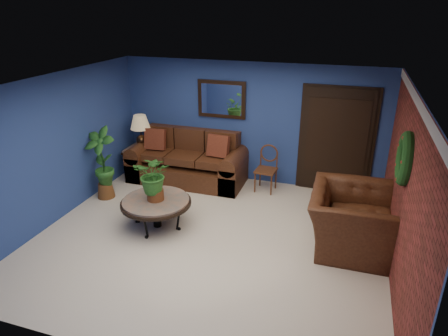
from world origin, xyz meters
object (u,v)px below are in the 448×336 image
(end_table, at_px, (143,154))
(armchair, at_px, (351,220))
(coffee_table, at_px, (156,203))
(sofa, at_px, (189,164))
(side_chair, at_px, (267,165))
(table_lamp, at_px, (141,128))

(end_table, relative_size, armchair, 0.47)
(coffee_table, distance_m, armchair, 3.16)
(sofa, bearing_deg, coffee_table, -83.16)
(side_chair, bearing_deg, end_table, -174.05)
(end_table, relative_size, table_lamp, 0.96)
(table_lamp, bearing_deg, end_table, -26.57)
(table_lamp, xyz_separation_m, side_chair, (2.78, 0.07, -0.55))
(coffee_table, xyz_separation_m, table_lamp, (-1.32, 1.96, 0.62))
(coffee_table, bearing_deg, side_chair, 54.30)
(table_lamp, relative_size, armchair, 0.50)
(side_chair, distance_m, armchair, 2.34)
(end_table, distance_m, table_lamp, 0.60)
(end_table, xyz_separation_m, armchair, (4.45, -1.56, -0.01))
(end_table, bearing_deg, armchair, -19.31)
(sofa, distance_m, coffee_table, 2.02)
(side_chair, bearing_deg, coffee_table, -121.18)
(table_lamp, bearing_deg, side_chair, 1.42)
(sofa, distance_m, table_lamp, 1.30)
(coffee_table, relative_size, armchair, 0.83)
(side_chair, xyz_separation_m, armchair, (1.67, -1.63, -0.07))
(sofa, height_order, end_table, sofa)
(side_chair, bearing_deg, sofa, -174.56)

